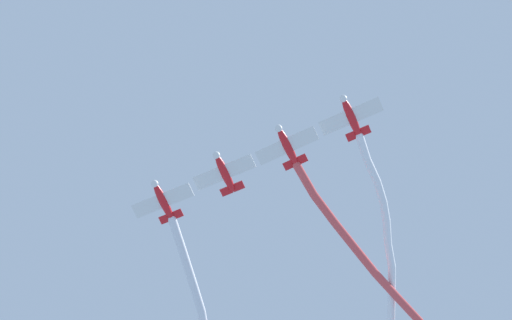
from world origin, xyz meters
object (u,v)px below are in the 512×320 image
Objects in this scene: airplane_left_wing at (224,172)px; airplane_right_wing at (287,146)px; airplane_slot at (351,116)px; airplane_lead at (163,200)px.

airplane_left_wing reaches higher than airplane_right_wing.
airplane_right_wing is 6.53m from airplane_slot.
airplane_lead is at bearing -90.80° from airplane_slot.
airplane_left_wing is 6.52m from airplane_right_wing.
airplane_left_wing is at bearing -90.80° from airplane_slot.
airplane_lead is at bearing -91.70° from airplane_left_wing.
airplane_right_wing is at bearing 88.30° from airplane_left_wing.
airplane_right_wing is (-13.04, 0.21, 0.00)m from airplane_lead.
airplane_lead is at bearing -89.37° from airplane_right_wing.
airplane_left_wing and airplane_slot have the same top height.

